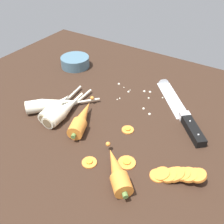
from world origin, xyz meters
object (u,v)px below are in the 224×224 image
Objects in this scene: carrot_slice_stack at (177,175)px; prep_bowl at (75,62)px; whole_carrot at (82,119)px; parsnip_mid_left at (60,112)px; parsnip_mid_right at (57,107)px; carrot_slice_stray_mid at (128,129)px; parsnip_front at (51,104)px; carrot_slice_stray_far at (89,162)px; carrot_slice_stray_near at (127,162)px; chefs_knife at (177,106)px; whole_carrot_second at (117,171)px; parsnip_back at (65,110)px.

prep_bowl is (-53.69, 29.78, 0.84)cm from carrot_slice_stack.
parsnip_mid_left is (-7.51, -0.92, -0.12)cm from whole_carrot.
carrot_slice_stack is (39.81, -3.86, -0.67)cm from parsnip_mid_right.
parsnip_mid_right is at bearing -168.88° from carrot_slice_stray_mid.
parsnip_front is 1.01× the size of parsnip_mid_left.
whole_carrot is 14.80cm from carrot_slice_stray_far.
parsnip_mid_right is 28.62cm from carrot_slice_stray_near.
chefs_knife is 1.54× the size of parsnip_front.
whole_carrot_second is 27.53cm from parsnip_back.
parsnip_mid_right is 4.66× the size of carrot_slice_stray_near.
carrot_slice_stray_near is (25.51, -4.70, -1.62)cm from parsnip_mid_left.
carrot_slice_stray_near is 9.09cm from carrot_slice_stray_far.
parsnip_mid_left is 1.66× the size of prep_bowl.
carrot_slice_stray_far is (17.82, -9.55, -1.62)cm from parsnip_mid_left.
whole_carrot is at bearing 134.56° from carrot_slice_stray_far.
whole_carrot is 1.48× the size of carrot_slice_stack.
parsnip_front is at bearing 174.72° from carrot_slice_stack.
carrot_slice_stray_mid is 0.31× the size of prep_bowl.
carrot_slice_stack is at bearing -5.28° from parsnip_front.
carrot_slice_stack is 19.46cm from carrot_slice_stray_mid.
parsnip_mid_right is (2.45, -0.04, 0.00)cm from parsnip_front.
carrot_slice_stray_mid is (-7.64, -17.64, -0.29)cm from chefs_knife.
chefs_knife is at bearing 86.08° from carrot_slice_stray_near.
whole_carrot is at bearing -158.53° from carrot_slice_stray_mid.
carrot_slice_stray_near is 1.30× the size of carrot_slice_stray_mid.
whole_carrot_second is 16.46cm from carrot_slice_stray_mid.
whole_carrot_second is 55.84cm from prep_bowl.
parsnip_mid_right is (-28.11, 10.90, -0.12)cm from whole_carrot_second.
carrot_slice_stray_mid is (22.21, 4.36, -1.62)cm from parsnip_mid_right.
prep_bowl is (-16.29, 27.30, 0.17)cm from parsnip_mid_left.
parsnip_back is at bearing 173.37° from whole_carrot.
parsnip_mid_right is 23.05cm from carrot_slice_stray_far.
parsnip_mid_left reaches higher than carrot_slice_stray_mid.
whole_carrot is 9.93cm from parsnip_mid_right.
carrot_slice_stray_mid is (24.66, 4.32, -1.62)cm from parsnip_front.
carrot_slice_stray_far is (-9.61, -32.94, -0.29)cm from chefs_knife.
whole_carrot is at bearing -131.56° from chefs_knife.
prep_bowl reaches higher than carrot_slice_stack.
parsnip_mid_left is at bearing -16.33° from parsnip_front.
carrot_slice_stray_far is at bearing -179.72° from whole_carrot_second.
whole_carrot is at bearing 6.95° from parsnip_mid_left.
carrot_slice_stray_far is (17.25, -11.28, -1.62)cm from parsnip_back.
parsnip_mid_left is at bearing -29.85° from parsnip_mid_right.
carrot_slice_stray_far is at bearing -106.27° from chefs_knife.
parsnip_mid_left is 1.81cm from parsnip_back.
parsnip_back is 4.78× the size of carrot_slice_stray_near.
carrot_slice_stray_far is (-7.69, -4.85, 0.00)cm from carrot_slice_stray_near.
parsnip_front and parsnip_back have the same top height.
prep_bowl is (-43.72, 3.91, 1.50)cm from chefs_knife.
parsnip_back is 1.91× the size of prep_bowl.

